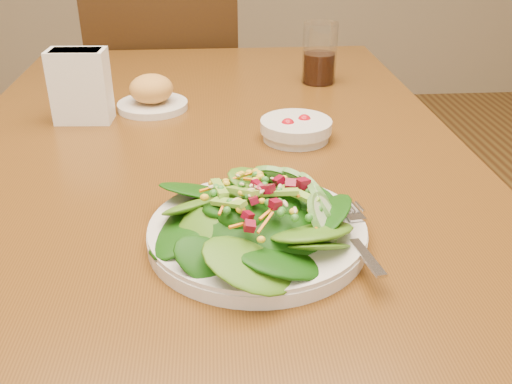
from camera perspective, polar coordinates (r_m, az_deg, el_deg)
dining_table at (r=1.04m, az=-4.63°, el=-0.51°), size 0.90×1.40×0.75m
chair_far at (r=1.91m, az=-9.00°, el=8.74°), size 0.51×0.51×1.00m
salad_plate at (r=0.71m, az=0.90°, el=-2.84°), size 0.28×0.28×0.08m
bread_plate at (r=1.18m, az=-10.38°, el=9.50°), size 0.14×0.14×0.07m
tomato_bowl at (r=1.02m, az=4.01°, el=6.29°), size 0.13×0.13×0.04m
drinking_glass at (r=1.34m, az=6.36°, el=13.22°), size 0.08×0.08×0.14m
napkin_holder at (r=1.13m, az=-17.16°, el=10.26°), size 0.11×0.06×0.14m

